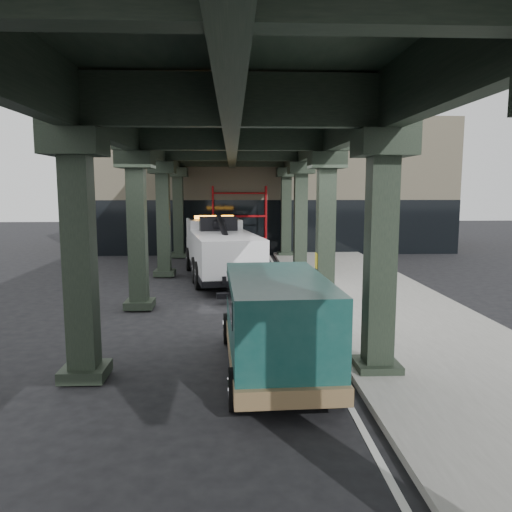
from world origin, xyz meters
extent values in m
plane|color=black|center=(0.00, 0.00, 0.00)|extent=(90.00, 90.00, 0.00)
cube|color=gray|center=(4.50, 2.00, 0.07)|extent=(5.00, 40.00, 0.15)
cube|color=silver|center=(1.70, 2.00, 0.01)|extent=(0.12, 38.00, 0.01)
cube|color=black|center=(2.60, -4.00, 2.50)|extent=(0.55, 0.55, 5.00)
cube|color=black|center=(2.60, -4.00, 4.75)|extent=(1.10, 1.10, 0.50)
cube|color=black|center=(2.60, -4.00, 0.18)|extent=(0.90, 0.90, 0.24)
cube|color=black|center=(2.60, 2.00, 2.50)|extent=(0.55, 0.55, 5.00)
cube|color=black|center=(2.60, 2.00, 4.75)|extent=(1.10, 1.10, 0.50)
cube|color=black|center=(2.60, 2.00, 0.18)|extent=(0.90, 0.90, 0.24)
cube|color=black|center=(2.60, 8.00, 2.50)|extent=(0.55, 0.55, 5.00)
cube|color=black|center=(2.60, 8.00, 4.75)|extent=(1.10, 1.10, 0.50)
cube|color=black|center=(2.60, 8.00, 0.18)|extent=(0.90, 0.90, 0.24)
cube|color=black|center=(2.60, 14.00, 2.50)|extent=(0.55, 0.55, 5.00)
cube|color=black|center=(2.60, 14.00, 4.75)|extent=(1.10, 1.10, 0.50)
cube|color=black|center=(2.60, 14.00, 0.18)|extent=(0.90, 0.90, 0.24)
cube|color=black|center=(-3.40, -4.00, 2.50)|extent=(0.55, 0.55, 5.00)
cube|color=black|center=(-3.40, -4.00, 4.75)|extent=(1.10, 1.10, 0.50)
cube|color=black|center=(-3.40, -4.00, 0.18)|extent=(0.90, 0.90, 0.24)
cube|color=black|center=(-3.40, 2.00, 2.50)|extent=(0.55, 0.55, 5.00)
cube|color=black|center=(-3.40, 2.00, 4.75)|extent=(1.10, 1.10, 0.50)
cube|color=black|center=(-3.40, 2.00, 0.18)|extent=(0.90, 0.90, 0.24)
cube|color=black|center=(-3.40, 8.00, 2.50)|extent=(0.55, 0.55, 5.00)
cube|color=black|center=(-3.40, 8.00, 4.75)|extent=(1.10, 1.10, 0.50)
cube|color=black|center=(-3.40, 8.00, 0.18)|extent=(0.90, 0.90, 0.24)
cube|color=black|center=(-3.40, 14.00, 2.50)|extent=(0.55, 0.55, 5.00)
cube|color=black|center=(-3.40, 14.00, 4.75)|extent=(1.10, 1.10, 0.50)
cube|color=black|center=(-3.40, 14.00, 0.18)|extent=(0.90, 0.90, 0.24)
cube|color=black|center=(2.60, 2.00, 5.55)|extent=(0.35, 32.00, 1.10)
cube|color=black|center=(-3.40, 2.00, 5.55)|extent=(0.35, 32.00, 1.10)
cube|color=black|center=(-0.40, 2.00, 5.55)|extent=(0.35, 32.00, 1.10)
cube|color=black|center=(-0.40, 2.00, 6.25)|extent=(7.40, 32.00, 0.30)
cube|color=#C6B793|center=(2.00, 20.00, 4.00)|extent=(22.00, 10.00, 8.00)
cylinder|color=#AB0D12|center=(-1.50, 14.90, 2.00)|extent=(0.08, 0.08, 4.00)
cylinder|color=#AB0D12|center=(-1.50, 14.10, 2.00)|extent=(0.08, 0.08, 4.00)
cylinder|color=#AB0D12|center=(1.50, 14.90, 2.00)|extent=(0.08, 0.08, 4.00)
cylinder|color=#AB0D12|center=(1.50, 14.10, 2.00)|extent=(0.08, 0.08, 4.00)
cylinder|color=#AB0D12|center=(0.00, 14.90, 1.00)|extent=(3.00, 0.08, 0.08)
cylinder|color=#AB0D12|center=(0.00, 14.90, 2.30)|extent=(3.00, 0.08, 0.08)
cylinder|color=#AB0D12|center=(0.00, 14.90, 3.60)|extent=(3.00, 0.08, 0.08)
cube|color=black|center=(-0.87, 7.00, 0.70)|extent=(2.21, 7.56, 0.25)
cube|color=white|center=(-1.29, 9.51, 1.55)|extent=(2.71, 2.75, 1.80)
cube|color=white|center=(-1.46, 10.55, 1.05)|extent=(2.43, 1.07, 0.90)
cube|color=black|center=(-1.33, 9.76, 2.05)|extent=(2.38, 1.64, 0.85)
cube|color=white|center=(-0.68, 5.87, 1.35)|extent=(3.18, 5.32, 1.40)
cube|color=orange|center=(-1.26, 9.32, 2.55)|extent=(1.82, 0.57, 0.16)
cube|color=black|center=(-1.01, 7.84, 2.35)|extent=(1.68, 0.85, 0.60)
cylinder|color=black|center=(-0.72, 6.06, 2.10)|extent=(0.81, 3.49, 1.34)
cube|color=black|center=(-0.27, 3.35, 0.35)|extent=(0.52, 1.43, 0.18)
cube|color=black|center=(-0.15, 2.66, 0.30)|extent=(1.62, 0.51, 0.18)
cylinder|color=black|center=(-2.42, 9.63, 0.55)|extent=(0.52, 1.14, 1.10)
cylinder|color=silver|center=(-2.42, 9.63, 0.55)|extent=(0.48, 0.66, 0.60)
cylinder|color=black|center=(-0.25, 9.99, 0.55)|extent=(0.52, 1.14, 1.10)
cylinder|color=silver|center=(-0.25, 9.99, 0.55)|extent=(0.48, 0.66, 0.60)
cylinder|color=black|center=(-1.88, 6.38, 0.55)|extent=(0.52, 1.14, 1.10)
cylinder|color=silver|center=(-1.88, 6.38, 0.55)|extent=(0.48, 0.66, 0.60)
cylinder|color=black|center=(0.29, 6.74, 0.55)|extent=(0.52, 1.14, 1.10)
cylinder|color=silver|center=(0.29, 6.74, 0.55)|extent=(0.48, 0.66, 0.60)
cylinder|color=black|center=(-1.67, 5.10, 0.55)|extent=(0.52, 1.14, 1.10)
cylinder|color=silver|center=(-1.67, 5.10, 0.55)|extent=(0.48, 0.66, 0.60)
cylinder|color=black|center=(0.50, 5.45, 0.55)|extent=(0.52, 1.14, 1.10)
cylinder|color=silver|center=(0.50, 5.45, 0.55)|extent=(0.48, 0.66, 0.60)
cube|color=#13443F|center=(0.41, -1.61, 0.87)|extent=(1.91, 1.08, 0.82)
cube|color=#13443F|center=(0.51, -4.11, 1.23)|extent=(2.08, 4.17, 1.78)
cube|color=olive|center=(0.49, -3.75, 0.50)|extent=(2.15, 5.17, 0.32)
cube|color=black|center=(0.42, -1.98, 1.59)|extent=(1.79, 0.46, 0.76)
cube|color=black|center=(0.50, -3.84, 1.68)|extent=(2.07, 3.35, 0.50)
cube|color=silver|center=(0.39, -1.13, 0.50)|extent=(1.82, 0.18, 0.27)
cylinder|color=black|center=(-0.50, -1.69, 0.38)|extent=(0.29, 0.77, 0.77)
cylinder|color=silver|center=(-0.50, -1.69, 0.38)|extent=(0.31, 0.43, 0.42)
cylinder|color=black|center=(1.32, -1.62, 0.38)|extent=(0.29, 0.77, 0.77)
cylinder|color=silver|center=(1.32, -1.62, 0.38)|extent=(0.31, 0.43, 0.42)
cylinder|color=black|center=(-0.35, -5.52, 0.38)|extent=(0.29, 0.77, 0.77)
cylinder|color=silver|center=(-0.35, -5.52, 0.38)|extent=(0.31, 0.43, 0.42)
cylinder|color=black|center=(1.47, -5.44, 0.38)|extent=(0.29, 0.77, 0.77)
cylinder|color=silver|center=(1.47, -5.44, 0.38)|extent=(0.31, 0.43, 0.42)
camera|label=1|loc=(-0.38, -13.88, 3.88)|focal=35.00mm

